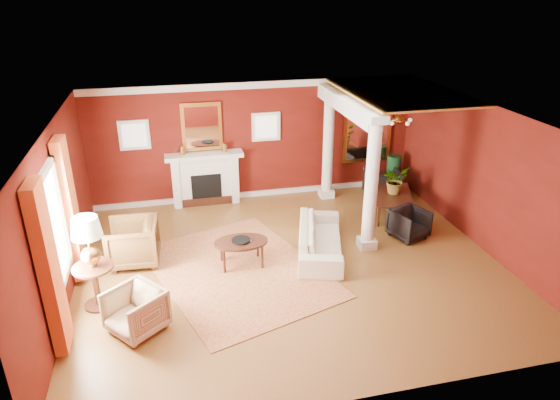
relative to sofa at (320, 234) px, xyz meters
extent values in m
plane|color=brown|center=(-0.70, -0.32, -0.42)|extent=(8.00, 8.00, 0.00)
cube|color=#5E120D|center=(-0.70, 3.18, 1.03)|extent=(8.00, 0.04, 2.90)
cube|color=#5E120D|center=(-0.70, -3.82, 1.03)|extent=(8.00, 0.04, 2.90)
cube|color=#5E120D|center=(-4.70, -0.32, 1.03)|extent=(0.04, 7.00, 2.90)
cube|color=#5E120D|center=(3.30, -0.32, 1.03)|extent=(0.04, 7.00, 2.90)
cube|color=white|center=(-0.70, -0.32, 2.48)|extent=(8.00, 7.00, 0.04)
cube|color=silver|center=(-2.00, 3.01, 0.18)|extent=(1.60, 0.34, 1.20)
cube|color=black|center=(-2.00, 2.83, 0.03)|extent=(0.72, 0.03, 0.70)
cube|color=black|center=(-2.00, 2.83, -0.32)|extent=(1.20, 0.05, 0.20)
cube|color=silver|center=(-2.00, 2.97, 0.82)|extent=(1.85, 0.42, 0.10)
cube|color=silver|center=(-2.70, 2.98, 0.18)|extent=(0.16, 0.40, 1.20)
cube|color=silver|center=(-1.30, 2.98, 0.18)|extent=(0.16, 0.40, 1.20)
cube|color=gold|center=(-2.00, 3.14, 1.48)|extent=(0.95, 0.06, 1.15)
cube|color=white|center=(-2.00, 3.10, 1.48)|extent=(0.78, 0.02, 0.98)
cube|color=silver|center=(-3.55, 3.15, 1.38)|extent=(0.70, 0.06, 0.70)
cube|color=white|center=(-3.55, 3.11, 1.38)|extent=(0.54, 0.02, 0.54)
cube|color=silver|center=(-0.45, 3.15, 1.38)|extent=(0.70, 0.06, 0.70)
cube|color=white|center=(-0.45, 3.11, 1.38)|extent=(0.54, 0.02, 0.54)
cube|color=white|center=(-4.68, -0.92, 1.13)|extent=(0.03, 1.30, 1.70)
cube|color=silver|center=(-4.65, -1.62, 1.13)|extent=(0.08, 0.10, 1.90)
cube|color=silver|center=(-4.65, -0.22, 1.13)|extent=(0.08, 0.10, 1.90)
cube|color=#C54F21|center=(-4.58, -1.92, 0.98)|extent=(0.18, 0.55, 2.60)
cube|color=#C54F21|center=(-4.58, 0.08, 0.98)|extent=(0.18, 0.55, 2.60)
cube|color=silver|center=(1.00, -0.02, -0.32)|extent=(0.34, 0.34, 0.20)
cylinder|color=silver|center=(1.00, -0.02, 1.03)|extent=(0.26, 0.26, 2.50)
cube|color=silver|center=(1.00, -0.02, 2.30)|extent=(0.36, 0.36, 0.16)
cube|color=silver|center=(1.00, 2.68, -0.32)|extent=(0.34, 0.34, 0.20)
cylinder|color=silver|center=(1.00, 2.68, 1.03)|extent=(0.26, 0.26, 2.50)
cube|color=silver|center=(1.00, 2.68, 2.30)|extent=(0.36, 0.36, 0.16)
cube|color=silver|center=(1.00, 1.58, 2.20)|extent=(0.30, 3.20, 0.32)
cube|color=gold|center=(2.15, 1.43, 2.45)|extent=(2.30, 3.40, 0.04)
cube|color=gold|center=(2.20, 3.14, 1.13)|extent=(1.30, 0.06, 1.70)
cube|color=white|center=(2.20, 3.10, 1.13)|extent=(1.10, 0.02, 1.50)
cylinder|color=#A47433|center=(2.20, 1.48, 2.16)|extent=(0.02, 0.02, 0.65)
sphere|color=#A47433|center=(2.20, 1.48, 1.83)|extent=(0.20, 0.20, 0.20)
sphere|color=beige|center=(2.48, 1.48, 1.80)|extent=(0.09, 0.09, 0.09)
sphere|color=beige|center=(2.29, 1.74, 1.80)|extent=(0.09, 0.09, 0.09)
sphere|color=beige|center=(1.98, 1.64, 1.80)|extent=(0.09, 0.09, 0.09)
sphere|color=beige|center=(1.98, 1.31, 1.80)|extent=(0.09, 0.09, 0.09)
sphere|color=beige|center=(2.29, 1.21, 1.80)|extent=(0.09, 0.09, 0.09)
cube|color=silver|center=(-0.70, 3.14, 2.40)|extent=(8.00, 0.08, 0.16)
cube|color=silver|center=(-0.70, 3.14, -0.36)|extent=(8.00, 0.08, 0.12)
cube|color=maroon|center=(-1.73, -0.33, -0.41)|extent=(3.79, 4.38, 0.01)
imported|color=#EBE0C6|center=(0.00, 0.00, 0.00)|extent=(1.21, 2.24, 0.84)
imported|color=black|center=(-3.64, 0.46, 0.06)|extent=(0.93, 0.99, 0.96)
imported|color=#CDA888|center=(-3.54, -1.69, -0.02)|extent=(1.04, 1.05, 0.79)
cylinder|color=black|center=(-1.62, -0.12, 0.08)|extent=(1.03, 1.03, 0.05)
cylinder|color=black|center=(-1.98, -0.34, -0.19)|extent=(0.05, 0.05, 0.47)
cylinder|color=black|center=(-1.26, -0.34, -0.19)|extent=(0.05, 0.05, 0.47)
cylinder|color=black|center=(-1.98, 0.11, -0.19)|extent=(0.05, 0.05, 0.47)
cylinder|color=black|center=(-1.26, 0.11, -0.19)|extent=(0.05, 0.05, 0.47)
imported|color=black|center=(-1.59, -0.13, 0.20)|extent=(0.15, 0.05, 0.20)
cylinder|color=black|center=(-4.20, -0.87, -0.40)|extent=(0.49, 0.49, 0.04)
cylinder|color=black|center=(-4.20, -0.87, -0.04)|extent=(0.10, 0.10, 0.75)
cylinder|color=black|center=(-4.20, -0.87, 0.33)|extent=(0.66, 0.66, 0.04)
sphere|color=#A47433|center=(-4.20, -0.87, 0.55)|extent=(0.31, 0.31, 0.31)
cylinder|color=#A47433|center=(-4.20, -0.87, 0.77)|extent=(0.03, 0.03, 0.33)
cone|color=beige|center=(-4.20, -0.87, 1.07)|extent=(0.49, 0.49, 0.33)
imported|color=black|center=(2.20, 1.32, 0.00)|extent=(1.00, 1.59, 0.83)
imported|color=black|center=(2.04, 0.19, -0.07)|extent=(0.87, 0.84, 0.70)
imported|color=black|center=(2.36, 2.34, -0.01)|extent=(0.86, 0.82, 0.81)
sphere|color=#133D1C|center=(2.80, 2.68, -0.23)|extent=(0.41, 0.41, 0.41)
cylinder|color=#133D1C|center=(2.80, 2.68, 0.06)|extent=(0.36, 0.36, 0.96)
imported|color=#26591E|center=(2.22, 1.38, 0.67)|extent=(0.79, 0.82, 0.50)
camera|label=1|loc=(-2.80, -8.42, 4.67)|focal=32.00mm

